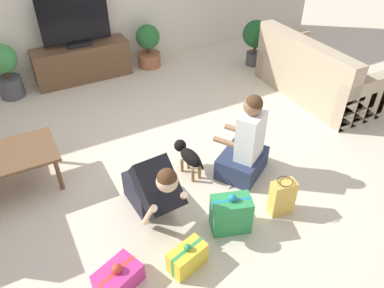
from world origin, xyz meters
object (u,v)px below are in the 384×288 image
gift_box_b (118,277)px  gift_bag_a (282,197)px  potted_plant_corner_right (256,38)px  potted_plant_back_left (5,69)px  tv (75,23)px  sofa_right (316,75)px  dog (188,155)px  potted_plant_back_right (148,45)px  gift_box_c (187,257)px  tv_console (83,62)px  gift_box_a (231,214)px  person_sitting (246,147)px  coffee_table (7,159)px  person_kneeling (153,189)px

gift_box_b → gift_bag_a: (1.60, 0.01, 0.10)m
potted_plant_corner_right → potted_plant_back_left: bearing=168.3°
tv → potted_plant_corner_right: (2.56, -0.79, -0.41)m
sofa_right → potted_plant_back_left: 4.24m
potted_plant_corner_right → gift_bag_a: 3.25m
tv → potted_plant_corner_right: 2.71m
potted_plant_back_left → dog: potted_plant_back_left is taller
sofa_right → tv: 3.42m
gift_bag_a → potted_plant_back_right: bearing=87.4°
tv → gift_box_c: bearing=-92.5°
sofa_right → tv_console: 3.38m
tv_console → gift_bag_a: size_ratio=3.56×
gift_box_a → gift_box_c: bearing=-161.4°
potted_plant_corner_right → person_sitting: bearing=-127.8°
potted_plant_corner_right → potted_plant_back_right: potted_plant_corner_right is taller
sofa_right → gift_box_b: size_ratio=4.29×
sofa_right → potted_plant_corner_right: (-0.15, 1.22, 0.15)m
sofa_right → gift_box_a: size_ratio=4.25×
potted_plant_corner_right → potted_plant_back_right: size_ratio=1.07×
person_sitting → dog: 0.60m
person_sitting → potted_plant_back_left: bearing=-87.6°
coffee_table → potted_plant_back_right: bearing=40.7°
gift_box_b → gift_bag_a: gift_bag_a is taller
tv_console → potted_plant_back_left: (-1.04, -0.05, 0.16)m
tv_console → dog: tv_console is taller
tv → gift_box_a: (0.36, -3.50, -0.68)m
coffee_table → tv: 2.44m
coffee_table → gift_bag_a: size_ratio=2.36×
sofa_right → dog: size_ratio=3.59×
coffee_table → sofa_right: bearing=0.2°
potted_plant_corner_right → sofa_right: bearing=-83.1°
gift_box_a → tv_console: bearing=95.9°
potted_plant_corner_right → person_kneeling: (-2.73, -2.24, -0.13)m
coffee_table → gift_bag_a: coffee_table is taller
sofa_right → gift_box_a: (-2.35, -1.49, -0.13)m
tv_console → gift_box_c: 3.69m
coffee_table → gift_box_a: 2.20m
potted_plant_back_right → person_sitting: person_sitting is taller
gift_box_b → sofa_right: bearing=24.5°
coffee_table → person_sitting: 2.34m
sofa_right → person_kneeling: bearing=109.6°
potted_plant_corner_right → gift_box_c: potted_plant_corner_right is taller
potted_plant_back_right → gift_box_a: potted_plant_back_right is taller
tv_console → tv: 0.59m
sofa_right → gift_box_c: (-2.87, -1.67, -0.20)m
person_sitting → gift_bag_a: person_sitting is taller
potted_plant_back_left → gift_box_c: bearing=-76.4°
gift_bag_a → potted_plant_back_left: bearing=118.8°
coffee_table → potted_plant_back_right: potted_plant_back_right is taller
person_kneeling → tv_console: bearing=83.0°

